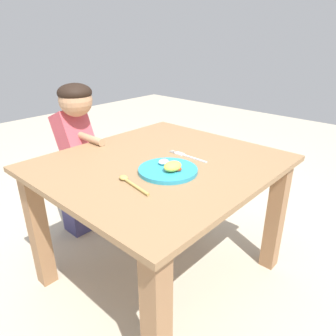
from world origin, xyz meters
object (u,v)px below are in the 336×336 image
plate (169,169)px  spoon (130,182)px  person (76,154)px  fork (187,156)px

plate → spoon: bearing=168.0°
plate → person: size_ratio=0.26×
plate → fork: plate is taller
fork → spoon: bearing=93.8°
fork → plate: bearing=107.5°
plate → person: (0.01, 0.78, -0.13)m
plate → fork: (0.20, 0.06, -0.01)m
plate → person: bearing=89.1°
spoon → person: 0.77m
person → spoon: bearing=74.5°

